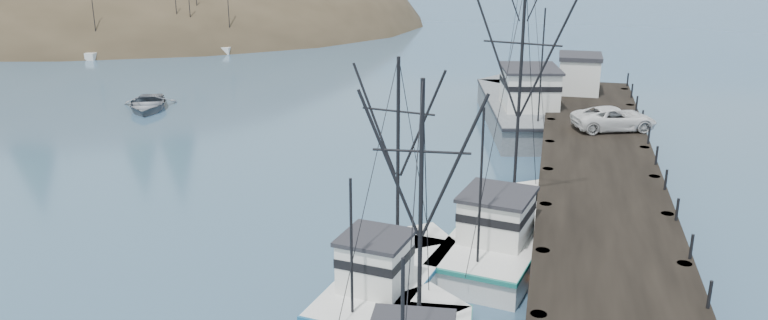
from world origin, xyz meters
TOP-DOWN VIEW (x-y plane):
  - pier at (14.00, 16.00)m, footprint 6.00×44.00m
  - moored_sailboats at (-30.78, 56.89)m, footprint 16.99×21.33m
  - trawler_mid at (5.64, 4.36)m, footprint 4.56×9.77m
  - trawler_far at (9.73, 10.06)m, footprint 5.79×12.04m
  - work_vessel at (9.33, 31.69)m, footprint 8.01×17.14m
  - pier_shed at (13.16, 34.00)m, footprint 3.00×3.20m
  - pickup_truck at (15.09, 24.32)m, footprint 5.47×3.86m
  - motorboat at (-19.14, 29.53)m, footprint 5.94×6.86m

SIDE VIEW (x-z plane):
  - motorboat at x=-19.14m, z-range -0.60..0.60m
  - moored_sailboats at x=-30.78m, z-range -2.84..3.51m
  - trawler_mid at x=5.64m, z-range -4.10..5.73m
  - trawler_far at x=9.73m, z-range -5.25..6.89m
  - work_vessel at x=9.33m, z-range -5.81..8.27m
  - pier at x=14.00m, z-range 0.69..2.69m
  - pickup_truck at x=15.09m, z-range 2.00..3.39m
  - pier_shed at x=13.16m, z-range 2.02..4.82m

